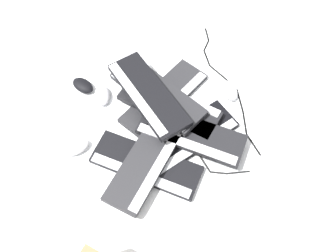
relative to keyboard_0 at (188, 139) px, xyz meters
name	(u,v)px	position (x,y,z in m)	size (l,w,h in m)	color
ground_plane	(157,116)	(-0.15, 0.09, -0.01)	(3.20, 3.20, 0.00)	white
keyboard_0	(188,139)	(0.00, 0.00, 0.00)	(0.41, 0.42, 0.03)	black
keyboard_1	(165,98)	(-0.14, 0.18, 0.00)	(0.34, 0.46, 0.03)	#232326
keyboard_2	(146,165)	(-0.14, -0.15, 0.00)	(0.46, 0.23, 0.03)	black
keyboard_3	(170,105)	(-0.10, 0.13, 0.03)	(0.46, 0.28, 0.03)	black
keyboard_4	(157,94)	(-0.16, 0.16, 0.06)	(0.45, 0.36, 0.03)	#232326
keyboard_5	(148,94)	(-0.20, 0.13, 0.09)	(0.42, 0.42, 0.03)	black
keyboard_6	(191,135)	(0.01, 0.01, 0.03)	(0.46, 0.23, 0.03)	black
keyboard_7	(147,161)	(-0.14, -0.14, 0.03)	(0.26, 0.46, 0.03)	#232326
mouse_0	(102,95)	(-0.41, 0.14, 0.01)	(0.11, 0.07, 0.04)	#B7B7BC
mouse_1	(83,85)	(-0.51, 0.17, 0.01)	(0.11, 0.07, 0.04)	black
mouse_2	(76,147)	(-0.44, -0.13, 0.01)	(0.11, 0.07, 0.04)	silver
mouse_3	(229,90)	(0.14, 0.28, 0.01)	(0.11, 0.07, 0.04)	silver
cable_0	(227,84)	(0.13, 0.32, -0.01)	(0.34, 0.66, 0.01)	black
cable_1	(194,153)	(0.04, -0.05, -0.01)	(0.48, 0.14, 0.01)	black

